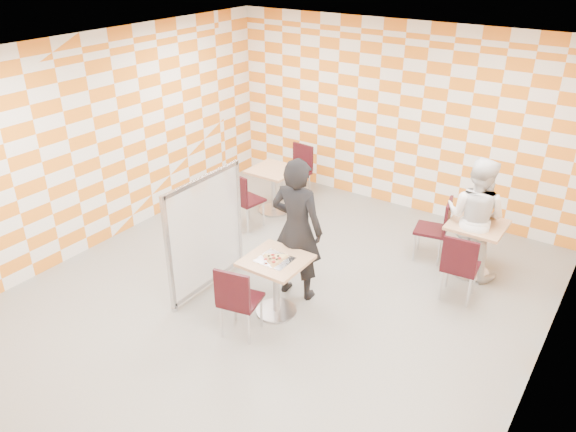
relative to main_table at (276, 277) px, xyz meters
The scene contains 15 objects.
room_shell 1.22m from the main_table, 103.21° to the left, with size 7.00×7.00×7.00m.
main_table is the anchor object (origin of this frame).
second_table 2.77m from the main_table, 52.87° to the left, with size 0.70×0.70×0.75m.
empty_table 2.79m from the main_table, 125.98° to the left, with size 0.70×0.70×0.75m.
chair_main_front 0.63m from the main_table, 97.81° to the right, with size 0.50×0.51×0.92m.
chair_second_front 2.25m from the main_table, 40.19° to the left, with size 0.46×0.47×0.92m.
chair_second_side 2.54m from the main_table, 63.41° to the left, with size 0.50×0.49×0.92m.
chair_empty_near 2.24m from the main_table, 138.12° to the left, with size 0.49×0.49×0.92m.
chair_empty_far 3.40m from the main_table, 118.47° to the left, with size 0.46×0.47×0.92m.
partition 1.09m from the main_table, behind, with size 0.08×1.38×1.55m.
man_dark 0.63m from the main_table, 92.77° to the left, with size 0.67×0.44×1.84m, color black.
man_white 2.75m from the main_table, 53.66° to the left, with size 0.80×0.63×1.66m, color white.
pizza_on_foil 0.26m from the main_table, 90.13° to the right, with size 0.40×0.40×0.04m.
sport_bottle 2.84m from the main_table, 56.43° to the left, with size 0.06×0.06×0.20m.
soda_bottle 2.92m from the main_table, 52.97° to the left, with size 0.07×0.07×0.23m.
Camera 1 is at (3.41, -4.69, 4.14)m, focal length 35.00 mm.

